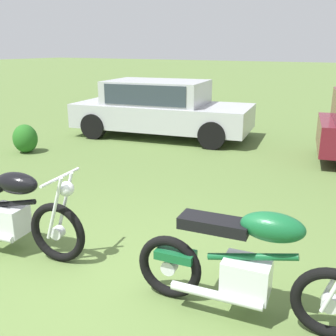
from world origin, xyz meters
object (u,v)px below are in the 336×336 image
Objects in this scene: motorcycle_green at (248,265)px; shrub_low at (25,139)px; car_silver at (160,106)px; motorcycle_black at (7,211)px.

motorcycle_green is 6.79m from shrub_low.
motorcycle_green is at bearing -62.82° from car_silver.
motorcycle_black is 1.01× the size of motorcycle_green.
shrub_low is at bearing 127.79° from motorcycle_black.
motorcycle_green reaches higher than shrub_low.
motorcycle_black is at bearing -43.03° from shrub_low.
motorcycle_black is 3.23× the size of shrub_low.
motorcycle_green is 3.19× the size of shrub_low.
motorcycle_black is 2.74m from motorcycle_green.
motorcycle_black is at bearing -84.38° from car_silver.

